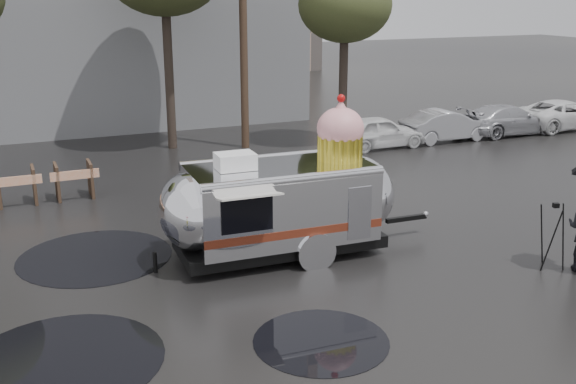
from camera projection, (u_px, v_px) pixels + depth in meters
name	position (u px, v px, depth m)	size (l,w,h in m)	color
ground	(385.00, 326.00, 11.73)	(120.00, 120.00, 0.00)	black
puddles	(125.00, 306.00, 12.48)	(6.75, 8.11, 0.01)	black
utility_pole	(243.00, 19.00, 23.65)	(1.60, 0.28, 9.00)	#473323
tree_right	(345.00, 6.00, 23.97)	(3.36, 3.36, 6.42)	#382D26
barricade_row	(17.00, 186.00, 18.22)	(4.30, 0.80, 1.00)	#473323
parked_cars	(484.00, 119.00, 26.55)	(13.20, 1.90, 1.50)	silver
airstream_trailer	(283.00, 200.00, 14.57)	(6.59, 2.56, 3.55)	silver
tripod	(553.00, 230.00, 13.96)	(0.58, 0.57, 1.43)	black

